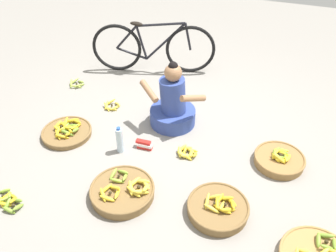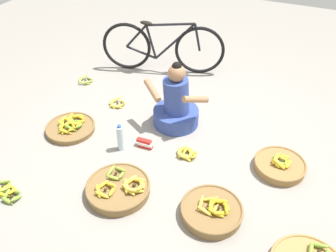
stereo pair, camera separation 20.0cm
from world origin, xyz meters
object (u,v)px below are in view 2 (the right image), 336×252
at_px(loose_bananas_near_bicycle, 186,153).
at_px(loose_bananas_front_center, 85,80).
at_px(loose_bananas_near_vendor, 117,103).
at_px(vendor_woman_front, 176,105).
at_px(packet_carton_stack, 145,144).
at_px(banana_basket_front_left, 212,211).
at_px(loose_bananas_mid_left, 7,191).
at_px(bicycle_leaning, 163,47).
at_px(water_bottle, 120,138).
at_px(banana_basket_back_center, 119,188).
at_px(banana_basket_back_right, 71,127).
at_px(banana_basket_mid_right, 280,165).

distance_m(loose_bananas_near_bicycle, loose_bananas_front_center, 1.98).
xyz_separation_m(loose_bananas_near_vendor, loose_bananas_front_center, (-0.68, 0.31, -0.00)).
distance_m(vendor_woman_front, loose_bananas_front_center, 1.55).
relative_size(loose_bananas_near_bicycle, packet_carton_stack, 1.29).
bearing_deg(banana_basket_front_left, loose_bananas_mid_left, -163.31).
relative_size(banana_basket_front_left, loose_bananas_front_center, 2.45).
bearing_deg(loose_bananas_near_bicycle, banana_basket_front_left, -52.11).
height_order(loose_bananas_mid_left, loose_bananas_front_center, loose_bananas_mid_left).
bearing_deg(bicycle_leaning, loose_bananas_near_vendor, -98.27).
bearing_deg(vendor_woman_front, water_bottle, -118.52).
xyz_separation_m(banana_basket_back_center, loose_bananas_front_center, (-1.43, 1.52, -0.03)).
height_order(banana_basket_front_left, banana_basket_back_right, banana_basket_front_left).
xyz_separation_m(banana_basket_front_left, water_bottle, (-1.15, 0.43, 0.09)).
relative_size(banana_basket_front_left, loose_bananas_near_vendor, 2.39).
xyz_separation_m(banana_basket_front_left, banana_basket_back_right, (-1.83, 0.47, -0.01)).
height_order(loose_bananas_near_bicycle, loose_bananas_front_center, loose_bananas_near_bicycle).
bearing_deg(banana_basket_front_left, loose_bananas_near_vendor, 145.33).
xyz_separation_m(banana_basket_front_left, loose_bananas_front_center, (-2.29, 1.42, -0.03)).
height_order(loose_bananas_front_center, water_bottle, water_bottle).
distance_m(banana_basket_mid_right, loose_bananas_mid_left, 2.60).
height_order(banana_basket_front_left, loose_bananas_near_bicycle, banana_basket_front_left).
bearing_deg(banana_basket_back_right, loose_bananas_near_vendor, 71.16).
bearing_deg(loose_bananas_mid_left, loose_bananas_front_center, 104.18).
distance_m(banana_basket_front_left, packet_carton_stack, 1.09).
xyz_separation_m(vendor_woman_front, banana_basket_back_center, (-0.07, -1.18, -0.19)).
xyz_separation_m(loose_bananas_mid_left, loose_bananas_near_bicycle, (1.32, 1.15, 0.00)).
distance_m(banana_basket_front_left, water_bottle, 1.23).
height_order(banana_basket_mid_right, loose_bananas_near_bicycle, banana_basket_mid_right).
distance_m(bicycle_leaning, packet_carton_stack, 1.70).
bearing_deg(loose_bananas_mid_left, banana_basket_mid_right, 31.11).
bearing_deg(loose_bananas_front_center, water_bottle, -40.85).
bearing_deg(loose_bananas_mid_left, banana_basket_back_center, 24.82).
height_order(loose_bananas_near_vendor, loose_bananas_near_bicycle, loose_bananas_near_bicycle).
bearing_deg(packet_carton_stack, loose_bananas_front_center, 147.62).
distance_m(banana_basket_back_right, packet_carton_stack, 0.90).
xyz_separation_m(banana_basket_mid_right, packet_carton_stack, (-1.37, -0.25, -0.01)).
relative_size(bicycle_leaning, banana_basket_front_left, 3.03).
bearing_deg(banana_basket_back_center, loose_bananas_near_vendor, 121.47).
bearing_deg(banana_basket_back_right, vendor_woman_front, 30.52).
bearing_deg(water_bottle, loose_bananas_mid_left, -123.68).
xyz_separation_m(loose_bananas_mid_left, water_bottle, (0.65, 0.97, 0.12)).
xyz_separation_m(loose_bananas_front_center, water_bottle, (1.14, -0.99, 0.12)).
relative_size(banana_basket_back_center, loose_bananas_front_center, 2.68).
xyz_separation_m(banana_basket_mid_right, loose_bananas_near_bicycle, (-0.91, -0.19, -0.02)).
bearing_deg(bicycle_leaning, banana_basket_mid_right, -35.28).
distance_m(banana_basket_back_right, loose_bananas_mid_left, 1.01).
relative_size(vendor_woman_front, loose_bananas_mid_left, 2.40).
distance_m(loose_bananas_mid_left, water_bottle, 1.17).
height_order(banana_basket_mid_right, loose_bananas_front_center, banana_basket_mid_right).
bearing_deg(loose_bananas_near_vendor, packet_carton_stack, -39.38).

